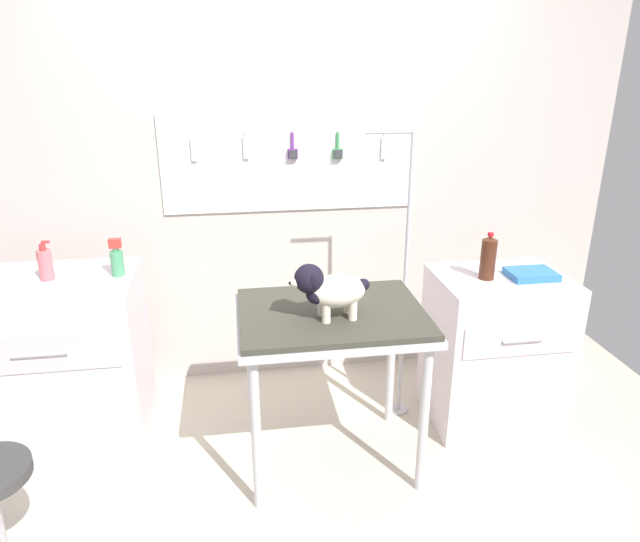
% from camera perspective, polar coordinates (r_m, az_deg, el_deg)
% --- Properties ---
extents(ground, '(4.40, 4.00, 0.04)m').
position_cam_1_polar(ground, '(2.83, 0.08, -22.72)').
color(ground, '#BFB5A0').
extents(rear_wall_panel, '(4.00, 0.11, 2.30)m').
position_cam_1_polar(rear_wall_panel, '(3.41, -3.23, 7.60)').
color(rear_wall_panel, '#BCB2AA').
rests_on(rear_wall_panel, ground).
extents(grooming_table, '(0.88, 0.67, 0.83)m').
position_cam_1_polar(grooming_table, '(2.67, 1.18, -5.70)').
color(grooming_table, '#B7B7BC').
rests_on(grooming_table, ground).
extents(grooming_arm, '(0.30, 0.11, 1.59)m').
position_cam_1_polar(grooming_arm, '(3.08, 8.27, -2.10)').
color(grooming_arm, '#B7B7BC').
rests_on(grooming_arm, ground).
extents(dog, '(0.36, 0.19, 0.26)m').
position_cam_1_polar(dog, '(2.50, 0.88, -1.82)').
color(dog, silver).
rests_on(dog, grooming_table).
extents(counter_left, '(0.80, 0.58, 0.92)m').
position_cam_1_polar(counter_left, '(3.23, -24.25, -8.31)').
color(counter_left, silver).
rests_on(counter_left, ground).
extents(cabinet_right, '(0.68, 0.54, 0.85)m').
position_cam_1_polar(cabinet_right, '(3.30, 16.99, -7.41)').
color(cabinet_right, silver).
rests_on(cabinet_right, ground).
extents(pump_bottle_white, '(0.07, 0.07, 0.19)m').
position_cam_1_polar(pump_bottle_white, '(3.02, -25.71, 0.63)').
color(pump_bottle_white, '#D86369').
rests_on(pump_bottle_white, counter_left).
extents(spray_bottle_tall, '(0.06, 0.06, 0.19)m').
position_cam_1_polar(spray_bottle_tall, '(2.95, -19.60, 1.02)').
color(spray_bottle_tall, '#469666').
rests_on(spray_bottle_tall, counter_left).
extents(soda_bottle, '(0.08, 0.08, 0.25)m').
position_cam_1_polar(soda_bottle, '(3.04, 16.43, 1.29)').
color(soda_bottle, '#482414').
rests_on(soda_bottle, cabinet_right).
extents(supply_tray, '(0.24, 0.18, 0.04)m').
position_cam_1_polar(supply_tray, '(3.16, 20.34, -0.30)').
color(supply_tray, blue).
rests_on(supply_tray, cabinet_right).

